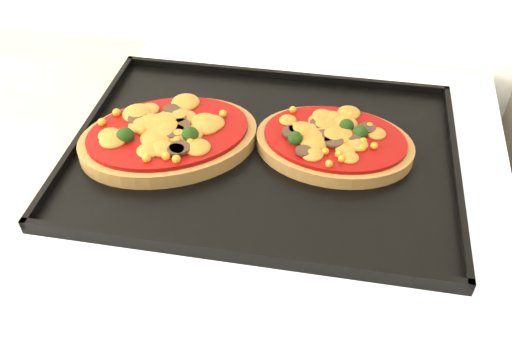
% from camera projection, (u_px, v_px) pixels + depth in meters
% --- Properties ---
extents(stove, '(0.60, 0.60, 0.91)m').
position_uv_depth(stove, '(277.00, 348.00, 1.07)').
color(stove, white).
rests_on(stove, floor).
extents(baking_tray, '(0.52, 0.39, 0.02)m').
position_uv_depth(baking_tray, '(263.00, 151.00, 0.77)').
color(baking_tray, black).
rests_on(baking_tray, stove).
extents(pizza_left, '(0.29, 0.26, 0.04)m').
position_uv_depth(pizza_left, '(169.00, 136.00, 0.77)').
color(pizza_left, olive).
rests_on(pizza_left, baking_tray).
extents(pizza_right, '(0.22, 0.16, 0.03)m').
position_uv_depth(pizza_right, '(334.00, 141.00, 0.76)').
color(pizza_right, olive).
rests_on(pizza_right, baking_tray).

